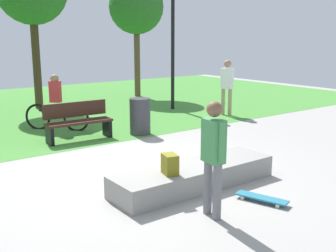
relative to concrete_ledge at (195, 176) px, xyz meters
name	(u,v)px	position (x,y,z in m)	size (l,w,h in m)	color
ground_plane	(145,171)	(-0.25, 1.14, -0.18)	(28.00, 28.00, 0.00)	#9E9993
grass_lawn	(14,110)	(-0.25, 9.22, -0.18)	(26.60, 11.84, 0.01)	#478C38
concrete_ledge	(195,176)	(0.00, 0.00, 0.00)	(2.96, 0.83, 0.36)	gray
backpack_on_ledge	(170,164)	(-0.60, -0.11, 0.34)	(0.28, 0.20, 0.32)	olive
skater_performing_trick	(213,151)	(-0.57, -1.05, 0.77)	(0.24, 0.43, 1.63)	slate
skateboard_by_ledge	(262,198)	(0.38, -1.13, -0.12)	(0.44, 0.82, 0.08)	teal
park_bench_center_lawn	(78,120)	(-0.21, 4.10, 0.30)	(1.61, 0.52, 0.91)	#331E14
tree_broad_elm	(136,7)	(4.93, 9.51, 3.41)	(2.20, 2.20, 4.72)	brown
lamp_post	(173,38)	(4.24, 6.18, 2.23)	(0.28, 0.28, 3.94)	black
trash_bin	(140,116)	(1.31, 3.71, 0.28)	(0.53, 0.53, 0.93)	#333338
pedestrian_with_backpack	(227,82)	(4.94, 4.28, 0.87)	(0.44, 0.43, 1.74)	tan
cyclist_on_bicycle	(56,107)	(-0.21, 5.45, 0.45)	(1.27, 1.38, 1.52)	black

